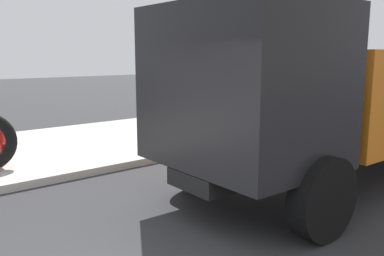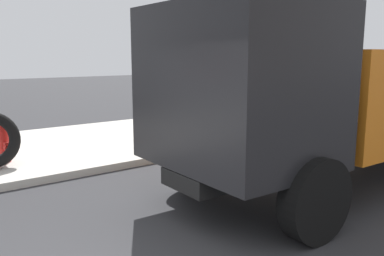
% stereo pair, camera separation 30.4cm
% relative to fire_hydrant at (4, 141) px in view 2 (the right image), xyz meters
% --- Properties ---
extents(fire_hydrant, '(0.25, 0.56, 0.84)m').
position_rel_fire_hydrant_xyz_m(fire_hydrant, '(0.00, 0.00, 0.00)').
color(fire_hydrant, red).
rests_on(fire_hydrant, sidewalk_curb).
extents(dump_truck_orange, '(7.07, 2.97, 3.00)m').
position_rel_fire_hydrant_xyz_m(dump_truck_orange, '(4.37, -4.76, 1.01)').
color(dump_truck_orange, orange).
rests_on(dump_truck_orange, ground).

